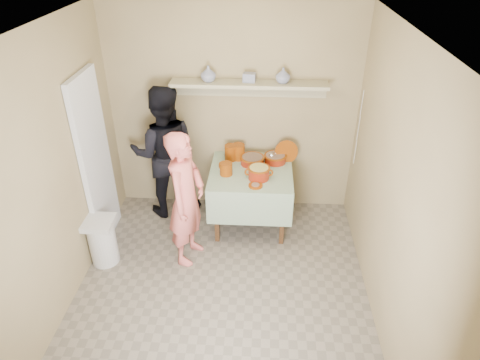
# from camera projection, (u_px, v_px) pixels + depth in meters

# --- Properties ---
(ground) EXTENTS (3.50, 3.50, 0.00)m
(ground) POSITION_uv_depth(u_px,v_px,m) (221.00, 297.00, 4.37)
(ground) COLOR #74695B
(ground) RESTS_ON ground
(tile_panel) EXTENTS (0.06, 0.70, 2.00)m
(tile_panel) POSITION_uv_depth(u_px,v_px,m) (96.00, 162.00, 4.73)
(tile_panel) COLOR silver
(tile_panel) RESTS_ON ground
(plate_stack_a) EXTENTS (0.15, 0.15, 0.20)m
(plate_stack_a) POSITION_uv_depth(u_px,v_px,m) (231.00, 153.00, 5.23)
(plate_stack_a) COLOR #722F0A
(plate_stack_a) RESTS_ON serving_table
(plate_stack_b) EXTENTS (0.16, 0.16, 0.19)m
(plate_stack_b) POSITION_uv_depth(u_px,v_px,m) (238.00, 152.00, 5.25)
(plate_stack_b) COLOR #722F0A
(plate_stack_b) RESTS_ON serving_table
(bowl_stack) EXTENTS (0.15, 0.15, 0.15)m
(bowl_stack) POSITION_uv_depth(u_px,v_px,m) (226.00, 169.00, 4.93)
(bowl_stack) COLOR #722F0A
(bowl_stack) RESTS_ON serving_table
(empty_bowl) EXTENTS (0.16, 0.16, 0.05)m
(empty_bowl) POSITION_uv_depth(u_px,v_px,m) (225.00, 165.00, 5.11)
(empty_bowl) COLOR #722F0A
(empty_bowl) RESTS_ON serving_table
(propped_lid) EXTENTS (0.30, 0.13, 0.28)m
(propped_lid) POSITION_uv_depth(u_px,v_px,m) (286.00, 152.00, 5.20)
(propped_lid) COLOR #722F0A
(propped_lid) RESTS_ON serving_table
(vase_right) EXTENTS (0.20, 0.20, 0.17)m
(vase_right) POSITION_uv_depth(u_px,v_px,m) (283.00, 75.00, 4.78)
(vase_right) COLOR navy
(vase_right) RESTS_ON wall_shelf
(vase_left) EXTENTS (0.24, 0.24, 0.18)m
(vase_left) POSITION_uv_depth(u_px,v_px,m) (208.00, 74.00, 4.82)
(vase_left) COLOR navy
(vase_left) RESTS_ON wall_shelf
(ceramic_box) EXTENTS (0.15, 0.12, 0.10)m
(ceramic_box) POSITION_uv_depth(u_px,v_px,m) (249.00, 78.00, 4.83)
(ceramic_box) COLOR navy
(ceramic_box) RESTS_ON wall_shelf
(person_cook) EXTENTS (0.50, 0.64, 1.54)m
(person_cook) POSITION_uv_depth(u_px,v_px,m) (186.00, 199.00, 4.51)
(person_cook) COLOR #DA635E
(person_cook) RESTS_ON ground
(person_helper) EXTENTS (0.92, 0.77, 1.70)m
(person_helper) POSITION_uv_depth(u_px,v_px,m) (165.00, 153.00, 5.24)
(person_helper) COLOR black
(person_helper) RESTS_ON ground
(room_shell) EXTENTS (3.04, 3.54, 2.62)m
(room_shell) POSITION_uv_depth(u_px,v_px,m) (216.00, 158.00, 3.53)
(room_shell) COLOR #9A875E
(room_shell) RESTS_ON ground
(serving_table) EXTENTS (0.97, 0.97, 0.76)m
(serving_table) POSITION_uv_depth(u_px,v_px,m) (251.00, 179.00, 5.11)
(serving_table) COLOR #4C2D16
(serving_table) RESTS_ON ground
(cazuela_meat_a) EXTENTS (0.30, 0.30, 0.10)m
(cazuela_meat_a) POSITION_uv_depth(u_px,v_px,m) (252.00, 160.00, 5.16)
(cazuela_meat_a) COLOR #741204
(cazuela_meat_a) RESTS_ON serving_table
(cazuela_meat_b) EXTENTS (0.28, 0.28, 0.10)m
(cazuela_meat_b) POSITION_uv_depth(u_px,v_px,m) (275.00, 158.00, 5.20)
(cazuela_meat_b) COLOR #741204
(cazuela_meat_b) RESTS_ON serving_table
(ladle) EXTENTS (0.08, 0.26, 0.19)m
(ladle) POSITION_uv_depth(u_px,v_px,m) (272.00, 155.00, 5.14)
(ladle) COLOR silver
(ladle) RESTS_ON cazuela_meat_b
(cazuela_rice) EXTENTS (0.33, 0.25, 0.14)m
(cazuela_rice) POSITION_uv_depth(u_px,v_px,m) (259.00, 172.00, 4.85)
(cazuela_rice) COLOR #741204
(cazuela_rice) RESTS_ON serving_table
(front_plate) EXTENTS (0.16, 0.16, 0.03)m
(front_plate) POSITION_uv_depth(u_px,v_px,m) (256.00, 185.00, 4.75)
(front_plate) COLOR #722F0A
(front_plate) RESTS_ON serving_table
(wall_shelf) EXTENTS (1.80, 0.25, 0.21)m
(wall_shelf) POSITION_uv_depth(u_px,v_px,m) (249.00, 85.00, 4.89)
(wall_shelf) COLOR tan
(wall_shelf) RESTS_ON room_shell
(trash_bin) EXTENTS (0.32, 0.32, 0.56)m
(trash_bin) POSITION_uv_depth(u_px,v_px,m) (102.00, 241.00, 4.69)
(trash_bin) COLOR silver
(trash_bin) RESTS_ON ground
(electrical_cord) EXTENTS (0.01, 0.05, 0.90)m
(electrical_cord) POSITION_uv_depth(u_px,v_px,m) (358.00, 128.00, 4.90)
(electrical_cord) COLOR silver
(electrical_cord) RESTS_ON wall_shelf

